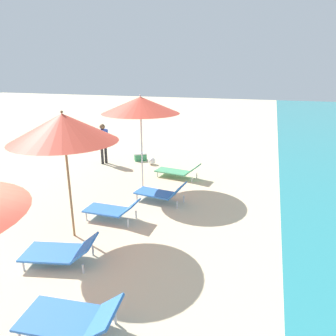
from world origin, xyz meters
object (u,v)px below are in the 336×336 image
person_walking_near (103,140)px  beach_ball (152,161)px  lounger_nearest_shoreside (71,318)px  lounger_farthest_shoreside (178,171)px  cooler_box (140,157)px  umbrella_farthest (141,105)px  umbrella_second (63,128)px  lounger_second_inland (61,251)px  lounger_second_shoreside (113,209)px  lounger_farthest_inland (162,192)px

person_walking_near → beach_ball: bearing=-137.0°
lounger_nearest_shoreside → lounger_farthest_shoreside: lounger_farthest_shoreside is taller
person_walking_near → cooler_box: (1.21, 0.89, -0.82)m
lounger_nearest_shoreside → umbrella_farthest: umbrella_farthest is taller
umbrella_second → lounger_second_inland: size_ratio=1.86×
lounger_nearest_shoreside → lounger_farthest_shoreside: 6.99m
cooler_box → lounger_nearest_shoreside: bearing=-72.9°
lounger_farthest_shoreside → beach_ball: lounger_farthest_shoreside is taller
umbrella_farthest → lounger_nearest_shoreside: bearing=-76.8°
lounger_nearest_shoreside → beach_ball: size_ratio=5.07×
lounger_nearest_shoreside → umbrella_second: size_ratio=0.53×
lounger_nearest_shoreside → beach_ball: (-1.96, 8.17, -0.13)m
lounger_nearest_shoreside → lounger_farthest_shoreside: (-0.49, 6.97, -0.03)m
lounger_second_shoreside → lounger_second_inland: size_ratio=0.91×
umbrella_farthest → lounger_farthest_inland: umbrella_farthest is taller
person_walking_near → lounger_second_inland: bearing=141.7°
lounger_second_shoreside → umbrella_farthest: size_ratio=0.48×
lounger_nearest_shoreside → umbrella_farthest: bearing=-83.7°
beach_ball → lounger_second_inland: bearing=-83.8°
umbrella_second → cooler_box: (-1.02, 6.21, -2.35)m
lounger_farthest_shoreside → lounger_farthest_inland: (0.14, -2.15, 0.04)m
lounger_farthest_shoreside → beach_ball: bearing=-31.3°
lounger_farthest_inland → umbrella_farthest: bearing=-37.5°
umbrella_second → lounger_second_inland: (0.39, -0.97, -2.25)m
lounger_farthest_shoreside → lounger_farthest_inland: lounger_farthest_inland is taller
lounger_farthest_shoreside → beach_ball: 1.90m
umbrella_farthest → beach_ball: 3.48m
lounger_nearest_shoreside → umbrella_second: 3.64m
umbrella_farthest → person_walking_near: size_ratio=1.81×
lounger_second_shoreside → lounger_second_inland: bearing=87.2°
umbrella_second → cooler_box: size_ratio=4.74×
lounger_second_inland → cooler_box: (-1.42, 7.18, -0.09)m
lounger_farthest_inland → person_walking_near: 4.59m
lounger_nearest_shoreside → lounger_second_shoreside: lounger_second_shoreside is taller
lounger_farthest_shoreside → lounger_second_shoreside: bearing=87.2°
umbrella_farthest → lounger_farthest_shoreside: 2.79m
lounger_farthest_inland → cooler_box: size_ratio=2.52×
umbrella_second → lounger_farthest_inland: bearing=62.6°
lounger_second_shoreside → beach_ball: bearing=-80.7°
lounger_second_inland → beach_ball: (-0.74, 6.76, -0.11)m
lounger_second_shoreside → person_walking_near: bearing=-58.4°
lounger_farthest_shoreside → person_walking_near: bearing=-4.5°
cooler_box → lounger_farthest_inland: bearing=-58.6°
umbrella_second → lounger_second_inland: umbrella_second is taller
lounger_nearest_shoreside → umbrella_second: bearing=-62.6°
lounger_farthest_inland → beach_ball: (-1.61, 3.35, -0.14)m
lounger_farthest_shoreside → person_walking_near: size_ratio=1.01×
lounger_second_shoreside → cooler_box: (-1.50, 5.21, -0.12)m
lounger_second_shoreside → person_walking_near: person_walking_near is taller
umbrella_farthest → beach_ball: umbrella_farthest is taller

